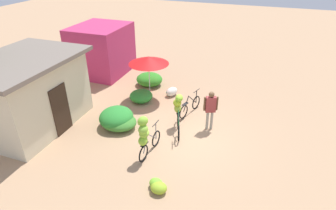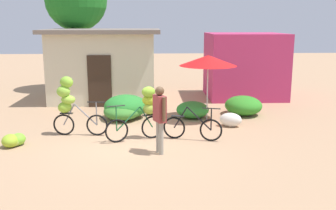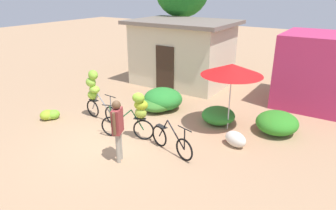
{
  "view_description": "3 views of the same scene",
  "coord_description": "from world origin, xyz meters",
  "views": [
    {
      "loc": [
        -9.05,
        -2.44,
        6.6
      ],
      "look_at": [
        0.28,
        0.93,
        1.01
      ],
      "focal_mm": 30.14,
      "sensor_mm": 36.0,
      "label": 1
    },
    {
      "loc": [
        0.44,
        -9.97,
        3.25
      ],
      "look_at": [
        0.96,
        1.24,
        0.81
      ],
      "focal_mm": 41.25,
      "sensor_mm": 36.0,
      "label": 2
    },
    {
      "loc": [
        5.51,
        -5.9,
        4.31
      ],
      "look_at": [
        0.76,
        1.5,
        0.88
      ],
      "focal_mm": 32.26,
      "sensor_mm": 36.0,
      "label": 3
    }
  ],
  "objects": [
    {
      "name": "ground_plane",
      "position": [
        0.0,
        0.0,
        0.0
      ],
      "size": [
        60.0,
        60.0,
        0.0
      ],
      "primitive_type": "plane",
      "color": "tan"
    },
    {
      "name": "building_low",
      "position": [
        -1.5,
        6.25,
        1.49
      ],
      "size": [
        4.66,
        3.45,
        2.94
      ],
      "color": "beige",
      "rests_on": "ground"
    },
    {
      "name": "shop_pink",
      "position": [
        4.53,
        6.55,
        1.38
      ],
      "size": [
        3.2,
        2.8,
        2.75
      ],
      "primitive_type": "cube",
      "color": "#B82E5E",
      "rests_on": "ground"
    },
    {
      "name": "hedge_bush_front_left",
      "position": [
        -0.52,
        2.81,
        0.28
      ],
      "size": [
        1.26,
        1.51,
        0.55
      ],
      "primitive_type": "ellipsoid",
      "color": "#3B7D2D",
      "rests_on": "ground"
    },
    {
      "name": "hedge_bush_front_right",
      "position": [
        -0.41,
        2.97,
        0.4
      ],
      "size": [
        1.47,
        1.4,
        0.8
      ],
      "primitive_type": "ellipsoid",
      "color": "#2A8430",
      "rests_on": "ground"
    },
    {
      "name": "hedge_bush_mid",
      "position": [
        1.88,
        2.89,
        0.28
      ],
      "size": [
        1.12,
        1.11,
        0.56
      ],
      "primitive_type": "ellipsoid",
      "color": "#2E8A2F",
      "rests_on": "ground"
    },
    {
      "name": "hedge_bush_by_door",
      "position": [
        3.73,
        3.24,
        0.33
      ],
      "size": [
        1.3,
        1.41,
        0.67
      ],
      "primitive_type": "ellipsoid",
      "color": "#318825",
      "rests_on": "ground"
    },
    {
      "name": "market_umbrella",
      "position": [
        2.34,
        2.62,
        1.99
      ],
      "size": [
        1.9,
        1.9,
        2.17
      ],
      "color": "beige",
      "rests_on": "ground"
    },
    {
      "name": "bicycle_leftmost",
      "position": [
        -1.9,
        0.98,
        1.0
      ],
      "size": [
        1.6,
        0.43,
        1.72
      ],
      "color": "black",
      "rests_on": "ground"
    },
    {
      "name": "bicycle_near_pile",
      "position": [
        0.28,
        0.49,
        0.88
      ],
      "size": [
        1.61,
        0.73,
        1.5
      ],
      "color": "black",
      "rests_on": "ground"
    },
    {
      "name": "bicycle_center_loaded",
      "position": [
        1.6,
        0.35,
        0.35
      ],
      "size": [
        1.62,
        0.52,
        0.95
      ],
      "color": "black",
      "rests_on": "ground"
    },
    {
      "name": "banana_pile_on_ground",
      "position": [
        -3.2,
        0.01,
        0.15
      ],
      "size": [
        0.62,
        0.68,
        0.34
      ],
      "color": "#77BF31",
      "rests_on": "ground"
    },
    {
      "name": "produce_sack",
      "position": [
        2.96,
        1.69,
        0.22
      ],
      "size": [
        0.82,
        0.68,
        0.44
      ],
      "primitive_type": "ellipsoid",
      "rotation": [
        0.0,
        0.0,
        2.74
      ],
      "color": "silver",
      "rests_on": "ground"
    },
    {
      "name": "person_vendor",
      "position": [
        0.66,
        -0.74,
        1.05
      ],
      "size": [
        0.34,
        0.54,
        1.71
      ],
      "color": "gray",
      "rests_on": "ground"
    }
  ]
}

